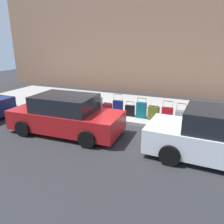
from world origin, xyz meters
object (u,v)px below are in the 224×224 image
suitcase_maroon_0 (194,119)px  bollard_post (59,101)px  suitcase_red_9 (87,105)px  fire_hydrant (73,101)px  parked_car_red_1 (66,115)px  suitcase_silver_8 (97,105)px  suitcase_red_2 (167,114)px  suitcase_olive_3 (153,113)px  suitcase_teal_4 (141,110)px  suitcase_black_5 (130,111)px  suitcase_silver_1 (180,117)px  suitcase_maroon_7 (107,109)px  suitcase_navy_6 (118,108)px

suitcase_maroon_0 → bollard_post: 6.80m
suitcase_maroon_0 → suitcase_red_9: suitcase_red_9 is taller
fire_hydrant → parked_car_red_1: parked_car_red_1 is taller
suitcase_maroon_0 → suitcase_silver_8: (4.58, -0.08, 0.12)m
suitcase_red_2 → suitcase_olive_3: suitcase_red_2 is taller
suitcase_maroon_0 → suitcase_teal_4: bearing=-2.4°
suitcase_red_2 → suitcase_teal_4: suitcase_teal_4 is taller
bollard_post → parked_car_red_1: parked_car_red_1 is taller
suitcase_teal_4 → suitcase_red_2: bearing=178.5°
suitcase_maroon_0 → suitcase_silver_8: 4.58m
suitcase_black_5 → fire_hydrant: (3.14, 0.07, 0.14)m
suitcase_olive_3 → suitcase_silver_1: bearing=-177.8°
suitcase_maroon_7 → bollard_post: (2.78, 0.12, 0.14)m
suitcase_black_5 → parked_car_red_1: size_ratio=0.16×
suitcase_silver_1 → suitcase_red_9: suitcase_silver_1 is taller
suitcase_red_2 → suitcase_olive_3: size_ratio=1.39×
suitcase_silver_1 → suitcase_silver_8: (4.03, -0.01, 0.10)m
suitcase_black_5 → suitcase_navy_6: 0.59m
suitcase_maroon_7 → parked_car_red_1: 2.63m
suitcase_maroon_0 → suitcase_olive_3: size_ratio=1.10×
suitcase_silver_8 → parked_car_red_1: bearing=87.4°
suitcase_silver_8 → parked_car_red_1: parked_car_red_1 is taller
suitcase_teal_4 → suitcase_black_5: (0.57, -0.04, -0.11)m
suitcase_navy_6 → suitcase_red_2: bearing=-179.1°
suitcase_maroon_0 → suitcase_olive_3: bearing=-0.9°
suitcase_maroon_7 → suitcase_silver_1: bearing=-179.4°
suitcase_silver_8 → fire_hydrant: (1.45, 0.01, 0.01)m
suitcase_olive_3 → suitcase_black_5: suitcase_black_5 is taller
suitcase_red_2 → suitcase_red_9: suitcase_red_2 is taller
bollard_post → parked_car_red_1: 3.19m
suitcase_maroon_0 → suitcase_teal_4: size_ratio=0.78×
suitcase_maroon_0 → suitcase_olive_3: 1.72m
suitcase_olive_3 → suitcase_teal_4: size_ratio=0.71×
suitcase_silver_1 → suitcase_black_5: suitcase_silver_1 is taller
suitcase_maroon_7 → suitcase_silver_8: (0.57, -0.04, 0.13)m
parked_car_red_1 → suitcase_red_2: bearing=-144.6°
suitcase_maroon_7 → suitcase_black_5: bearing=-175.1°
suitcase_olive_3 → suitcase_teal_4: (0.59, -0.07, 0.06)m
fire_hydrant → parked_car_red_1: bearing=117.6°
suitcase_silver_1 → suitcase_teal_4: 1.77m
suitcase_black_5 → suitcase_red_2: bearing=177.7°
bollard_post → fire_hydrant: bearing=-169.0°
suitcase_black_5 → bollard_post: bearing=3.2°
suitcase_black_5 → suitcase_red_9: size_ratio=0.84×
suitcase_maroon_0 → suitcase_navy_6: size_ratio=0.71×
suitcase_maroon_7 → suitcase_silver_8: suitcase_silver_8 is taller
suitcase_silver_8 → fire_hydrant: suitcase_silver_8 is taller
suitcase_maroon_0 → parked_car_red_1: 5.32m
suitcase_maroon_0 → bollard_post: bollard_post is taller
suitcase_black_5 → suitcase_navy_6: size_ratio=0.69×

